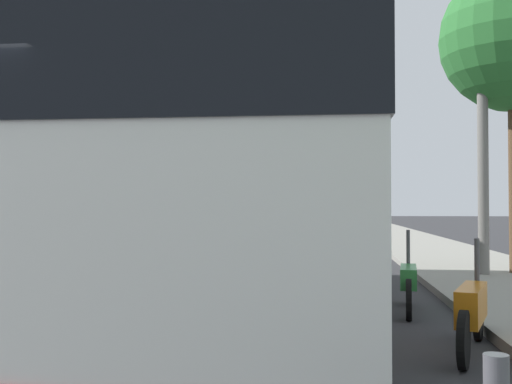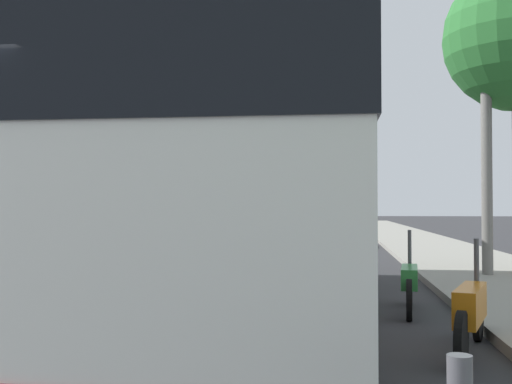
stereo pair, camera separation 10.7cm
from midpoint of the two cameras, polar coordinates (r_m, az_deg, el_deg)
The scene contains 9 objects.
sidewalk_curb at distance 14.81m, azimuth 22.00°, elevation -7.33°, with size 110.00×3.60×0.14m, color gray.
lane_divider_line at distance 14.65m, azimuth -3.99°, elevation -7.75°, with size 110.00×0.16×0.01m, color silver.
coach_bus at distance 9.15m, azimuth 1.26°, elevation 1.46°, with size 11.99×2.58×3.58m.
motorcycle_angled at distance 7.36m, azimuth 19.61°, elevation -10.37°, with size 2.03×0.73×1.25m.
motorcycle_far_end at distance 9.93m, azimuth 14.31°, elevation -8.13°, with size 2.06×0.37×1.25m.
car_ahead_same_lane at distance 26.03m, azimuth -3.13°, elevation -3.38°, with size 4.19×2.05×1.55m.
car_behind_bus at distance 25.60m, azimuth 5.72°, elevation -3.47°, with size 4.30×2.07×1.49m.
car_side_street at distance 51.30m, azimuth 2.46°, elevation -2.43°, with size 4.05×2.12×1.50m.
utility_pole at distance 14.76m, azimuth 20.69°, elevation 8.08°, with size 0.24×0.24×8.07m, color slate.
Camera 2 is at (-4.26, -2.96, 1.62)m, focal length 43.28 mm.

